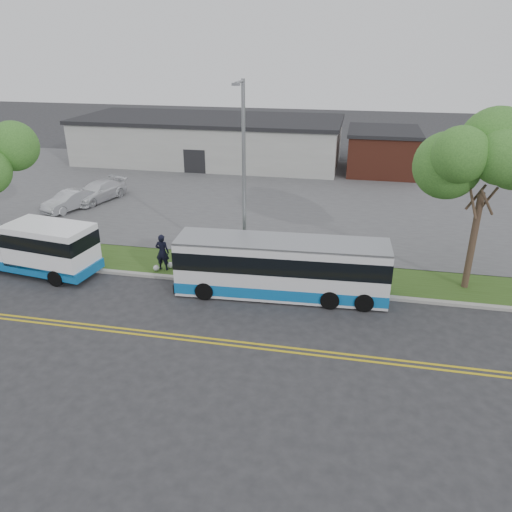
% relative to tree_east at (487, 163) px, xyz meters
% --- Properties ---
extents(ground, '(140.00, 140.00, 0.00)m').
position_rel_tree_east_xyz_m(ground, '(-14.00, -3.00, -6.20)').
color(ground, '#28282B').
rests_on(ground, ground).
extents(lane_line_north, '(70.00, 0.12, 0.01)m').
position_rel_tree_east_xyz_m(lane_line_north, '(-14.00, -6.85, -6.20)').
color(lane_line_north, gold).
rests_on(lane_line_north, ground).
extents(lane_line_south, '(70.00, 0.12, 0.01)m').
position_rel_tree_east_xyz_m(lane_line_south, '(-14.00, -7.15, -6.20)').
color(lane_line_south, gold).
rests_on(lane_line_south, ground).
extents(curb, '(80.00, 0.30, 0.15)m').
position_rel_tree_east_xyz_m(curb, '(-14.00, -1.90, -6.13)').
color(curb, '#9E9B93').
rests_on(curb, ground).
extents(verge, '(80.00, 3.30, 0.10)m').
position_rel_tree_east_xyz_m(verge, '(-14.00, -0.10, -6.15)').
color(verge, '#2F4918').
rests_on(verge, ground).
extents(parking_lot, '(80.00, 25.00, 0.10)m').
position_rel_tree_east_xyz_m(parking_lot, '(-14.00, 14.00, -6.15)').
color(parking_lot, '#4C4C4F').
rests_on(parking_lot, ground).
extents(commercial_building, '(25.40, 10.40, 4.35)m').
position_rel_tree_east_xyz_m(commercial_building, '(-20.00, 24.00, -4.02)').
color(commercial_building, '#9E9E99').
rests_on(commercial_building, ground).
extents(brick_wing, '(6.30, 7.30, 3.90)m').
position_rel_tree_east_xyz_m(brick_wing, '(-3.50, 23.00, -4.24)').
color(brick_wing, brown).
rests_on(brick_wing, ground).
extents(tree_east, '(5.20, 5.20, 8.33)m').
position_rel_tree_east_xyz_m(tree_east, '(0.00, 0.00, 0.00)').
color(tree_east, '#3E2922').
rests_on(tree_east, verge).
extents(streetlight_near, '(0.35, 1.53, 9.50)m').
position_rel_tree_east_xyz_m(streetlight_near, '(-11.00, -0.27, -0.97)').
color(streetlight_near, gray).
rests_on(streetlight_near, verge).
extents(shuttle_bus, '(7.28, 3.21, 2.70)m').
position_rel_tree_east_xyz_m(shuttle_bus, '(-21.25, -2.49, -4.76)').
color(shuttle_bus, '#0F5FA5').
rests_on(shuttle_bus, ground).
extents(transit_bus, '(10.02, 2.81, 2.75)m').
position_rel_tree_east_xyz_m(transit_bus, '(-8.74, -2.40, -4.81)').
color(transit_bus, silver).
rests_on(transit_bus, ground).
extents(pedestrian, '(0.73, 0.50, 1.96)m').
position_rel_tree_east_xyz_m(pedestrian, '(-15.18, -1.10, -5.12)').
color(pedestrian, black).
rests_on(pedestrian, verge).
extents(parked_car_a, '(2.71, 4.30, 1.34)m').
position_rel_tree_east_xyz_m(parked_car_a, '(-25.34, 7.05, -5.44)').
color(parked_car_a, '#B4B6BC').
rests_on(parked_car_a, parking_lot).
extents(parked_car_b, '(3.22, 5.19, 1.40)m').
position_rel_tree_east_xyz_m(parked_car_b, '(-24.46, 9.48, -5.40)').
color(parked_car_b, white).
rests_on(parked_car_b, parking_lot).
extents(grocery_bag_left, '(0.32, 0.32, 0.32)m').
position_rel_tree_east_xyz_m(grocery_bag_left, '(-15.48, -1.35, -5.94)').
color(grocery_bag_left, white).
rests_on(grocery_bag_left, verge).
extents(grocery_bag_right, '(0.32, 0.32, 0.32)m').
position_rel_tree_east_xyz_m(grocery_bag_right, '(-14.88, -0.85, -5.94)').
color(grocery_bag_right, white).
rests_on(grocery_bag_right, verge).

